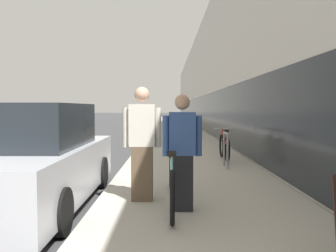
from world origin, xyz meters
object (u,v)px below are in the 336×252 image
Objects in this scene: cruiser_bike_nearest at (226,147)px; parked_sedan_curbside at (37,160)px; bike_rack_hoop at (228,146)px; tandem_bicycle at (173,179)px; person_rider at (184,152)px; person_bystander at (144,144)px.

parked_sedan_curbside is (-3.64, -4.40, 0.24)m from cruiser_bike_nearest.
bike_rack_hoop is 0.18× the size of parked_sedan_curbside.
parked_sedan_curbside is at bearing 172.38° from tandem_bicycle.
person_rider is 0.35× the size of parked_sedan_curbside.
person_bystander reaches higher than bike_rack_hoop.
person_bystander is at bearing -119.25° from bike_rack_hoop.
person_rider is 0.96× the size of cruiser_bike_nearest.
parked_sedan_curbside reaches higher than bike_rack_hoop.
bike_rack_hoop is at bearing 68.42° from tandem_bicycle.
person_bystander is 2.07× the size of bike_rack_hoop.
person_bystander is (-0.45, 0.19, 0.51)m from tandem_bicycle.
person_rider reaches higher than cruiser_bike_nearest.
tandem_bicycle is 3.32× the size of bike_rack_hoop.
cruiser_bike_nearest is (0.16, 1.31, -0.15)m from bike_rack_hoop.
parked_sedan_curbside reaches higher than tandem_bicycle.
person_rider is (0.15, -0.37, 0.44)m from tandem_bicycle.
person_bystander reaches higher than tandem_bicycle.
person_rider is at bearing -104.99° from cruiser_bike_nearest.
bike_rack_hoop is 0.50× the size of cruiser_bike_nearest.
parked_sedan_curbside is (-2.14, 0.29, 0.23)m from tandem_bicycle.
person_rider is 1.91× the size of bike_rack_hoop.
person_rider reaches higher than parked_sedan_curbside.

